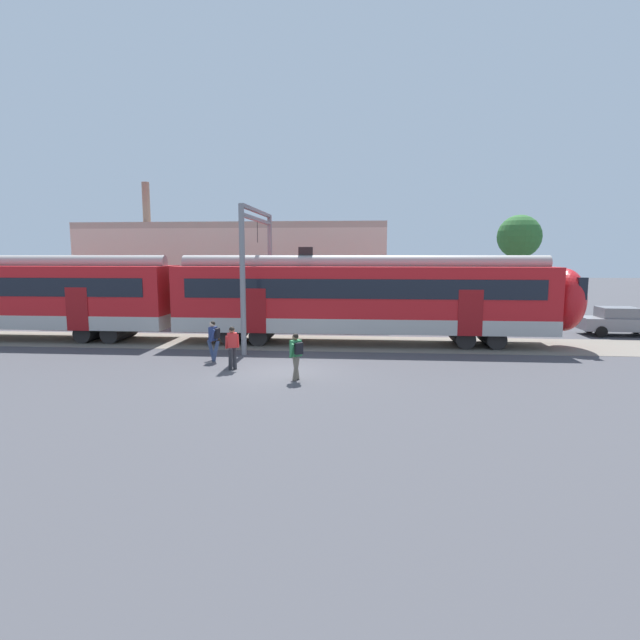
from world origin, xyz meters
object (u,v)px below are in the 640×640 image
Objects in this scene: commuter_train at (191,297)px; pedestrian_navy at (214,337)px; parked_car_grey at (619,321)px; pedestrian_red at (232,345)px; pedestrian_green at (296,353)px.

commuter_train is 22.83× the size of pedestrian_navy.
parked_car_grey is (19.97, 8.27, -0.21)m from pedestrian_navy.
pedestrian_red is 21.18m from parked_car_grey.
commuter_train is 22.84m from parked_car_grey.
pedestrian_green is 19.65m from parked_car_grey.
parked_car_grey is (16.16, 11.18, -0.21)m from pedestrian_green.
pedestrian_navy is (2.51, -4.54, -1.26)m from commuter_train.
pedestrian_green is at bearing -145.31° from parked_car_grey.
pedestrian_red is at bearing -51.73° from pedestrian_navy.
commuter_train reaches higher than pedestrian_green.
commuter_train is 22.83× the size of pedestrian_green.
commuter_train reaches higher than pedestrian_red.
pedestrian_green is 0.41× the size of parked_car_grey.
pedestrian_red is 0.41× the size of parked_car_grey.
pedestrian_red is 1.00× the size of pedestrian_green.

